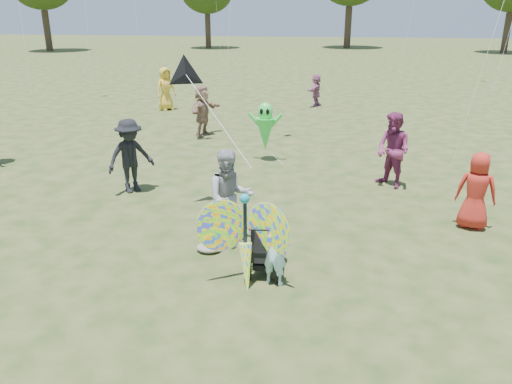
% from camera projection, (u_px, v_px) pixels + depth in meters
% --- Properties ---
extents(ground, '(160.00, 160.00, 0.00)m').
position_uv_depth(ground, '(253.00, 287.00, 8.12)').
color(ground, '#51592B').
rests_on(ground, ground).
extents(child_girl, '(0.48, 0.38, 1.16)m').
position_uv_depth(child_girl, '(274.00, 252.00, 8.04)').
color(child_girl, '#B0EAFA').
rests_on(child_girl, ground).
extents(adult_man, '(1.13, 1.03, 1.87)m').
position_uv_depth(adult_man, '(230.00, 198.00, 9.32)').
color(adult_man, '#949499').
rests_on(adult_man, ground).
extents(grey_bag, '(0.47, 0.38, 0.15)m').
position_uv_depth(grey_bag, '(209.00, 248.00, 9.31)').
color(grey_bag, gray).
rests_on(grey_bag, ground).
extents(crowd_a, '(0.89, 0.70, 1.60)m').
position_uv_depth(crowd_a, '(476.00, 191.00, 10.09)').
color(crowd_a, '#B4261C').
rests_on(crowd_a, ground).
extents(crowd_b, '(1.30, 1.32, 1.82)m').
position_uv_depth(crowd_b, '(130.00, 156.00, 12.09)').
color(crowd_b, black).
rests_on(crowd_b, ground).
extents(crowd_d, '(1.00, 1.74, 1.79)m').
position_uv_depth(crowd_d, '(203.00, 111.00, 17.64)').
color(crowd_d, '#98705D').
rests_on(crowd_d, ground).
extents(crowd_e, '(1.15, 1.17, 1.90)m').
position_uv_depth(crowd_e, '(393.00, 150.00, 12.43)').
color(crowd_e, '#7D2957').
rests_on(crowd_e, ground).
extents(crowd_g, '(1.05, 1.09, 1.88)m').
position_uv_depth(crowd_g, '(166.00, 89.00, 22.20)').
color(crowd_g, gold).
rests_on(crowd_g, ground).
extents(crowd_j, '(0.76, 1.44, 1.48)m').
position_uv_depth(crowd_j, '(316.00, 90.00, 23.14)').
color(crowd_j, '#A35D85').
rests_on(crowd_j, ground).
extents(jogging_stroller, '(0.54, 1.07, 1.09)m').
position_uv_depth(jogging_stroller, '(267.00, 237.00, 8.48)').
color(jogging_stroller, black).
rests_on(jogging_stroller, ground).
extents(butterfly_kite, '(1.74, 0.75, 1.77)m').
position_uv_depth(butterfly_kite, '(245.00, 240.00, 7.96)').
color(butterfly_kite, '#EB2541').
rests_on(butterfly_kite, ground).
extents(delta_kite_rig, '(2.14, 2.00, 1.89)m').
position_uv_depth(delta_kite_rig, '(186.00, 75.00, 10.45)').
color(delta_kite_rig, black).
rests_on(delta_kite_rig, ground).
extents(alien_kite, '(1.12, 0.69, 1.74)m').
position_uv_depth(alien_kite, '(265.00, 128.00, 14.64)').
color(alien_kite, '#36E54C').
rests_on(alien_kite, ground).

